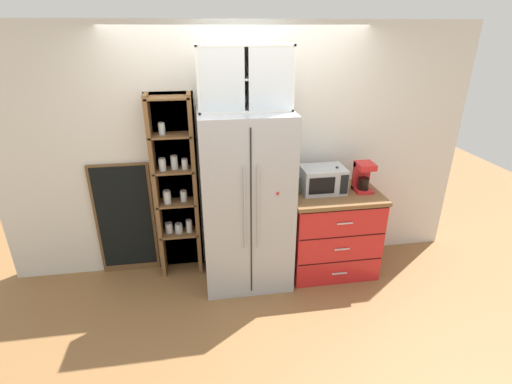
% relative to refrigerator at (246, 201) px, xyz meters
% --- Properties ---
extents(ground_plane, '(10.57, 10.57, 0.00)m').
position_rel_refrigerator_xyz_m(ground_plane, '(-0.00, -0.01, -0.90)').
color(ground_plane, olive).
extents(wall_back_cream, '(4.88, 0.10, 2.55)m').
position_rel_refrigerator_xyz_m(wall_back_cream, '(-0.00, 0.39, 0.38)').
color(wall_back_cream, silver).
rests_on(wall_back_cream, ground).
extents(refrigerator, '(0.87, 0.71, 1.79)m').
position_rel_refrigerator_xyz_m(refrigerator, '(0.00, 0.00, 0.00)').
color(refrigerator, '#ADAFB5').
rests_on(refrigerator, ground).
extents(pantry_shelf_column, '(0.47, 0.27, 1.93)m').
position_rel_refrigerator_xyz_m(pantry_shelf_column, '(-0.69, 0.28, 0.08)').
color(pantry_shelf_column, brown).
rests_on(pantry_shelf_column, ground).
extents(counter_cabinet, '(0.93, 0.68, 0.92)m').
position_rel_refrigerator_xyz_m(counter_cabinet, '(0.92, 0.02, -0.44)').
color(counter_cabinet, red).
rests_on(counter_cabinet, ground).
extents(microwave, '(0.44, 0.33, 0.26)m').
position_rel_refrigerator_xyz_m(microwave, '(0.80, 0.07, 0.15)').
color(microwave, '#ADAFB5').
rests_on(microwave, counter_cabinet).
extents(coffee_maker, '(0.17, 0.20, 0.31)m').
position_rel_refrigerator_xyz_m(coffee_maker, '(1.22, 0.03, 0.18)').
color(coffee_maker, red).
rests_on(coffee_maker, counter_cabinet).
extents(mug_charcoal, '(0.12, 0.09, 0.10)m').
position_rel_refrigerator_xyz_m(mug_charcoal, '(0.93, 0.08, 0.07)').
color(mug_charcoal, '#2D2D33').
rests_on(mug_charcoal, counter_cabinet).
extents(bottle_clear, '(0.07, 0.07, 0.28)m').
position_rel_refrigerator_xyz_m(bottle_clear, '(0.92, 0.02, 0.14)').
color(bottle_clear, silver).
rests_on(bottle_clear, counter_cabinet).
extents(bottle_green, '(0.06, 0.06, 0.25)m').
position_rel_refrigerator_xyz_m(bottle_green, '(0.53, 0.05, 0.13)').
color(bottle_green, '#285B33').
rests_on(bottle_green, counter_cabinet).
extents(upper_cabinet, '(0.83, 0.32, 0.56)m').
position_rel_refrigerator_xyz_m(upper_cabinet, '(-0.00, 0.05, 1.18)').
color(upper_cabinet, silver).
rests_on(upper_cabinet, refrigerator).
extents(chalkboard_menu, '(0.60, 0.04, 1.24)m').
position_rel_refrigerator_xyz_m(chalkboard_menu, '(-1.24, 0.32, -0.27)').
color(chalkboard_menu, brown).
rests_on(chalkboard_menu, ground).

